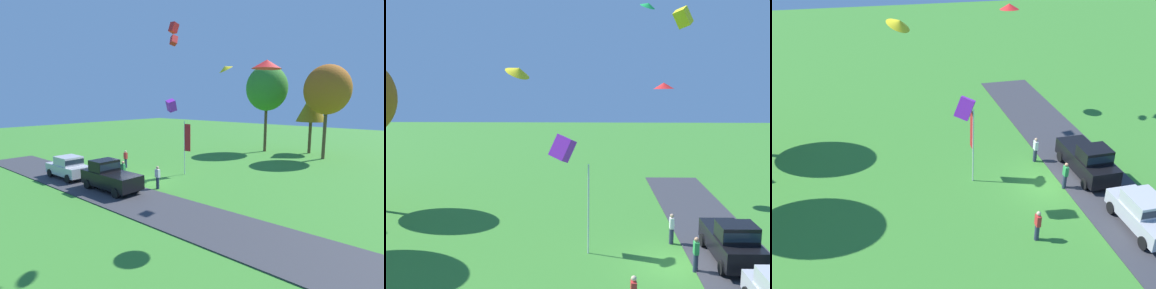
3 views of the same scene
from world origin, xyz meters
The scene contains 16 objects.
ground_plane centered at (0.00, 0.00, 0.00)m, with size 120.00×120.00×0.00m, color #3D842D.
pavement_strip centered at (0.00, -2.88, 0.03)m, with size 36.00×4.40×0.06m, color #38383D.
car_sedan_near_entrance centered at (-4.98, -2.93, 1.04)m, with size 4.41×1.97×1.84m.
car_pickup_mid_row centered at (0.51, -2.68, 1.11)m, with size 5.01×2.07×2.14m.
person_watching_sky centered at (2.87, -0.16, 0.88)m, with size 0.36×0.24×1.71m.
person_on_lawn centered at (-4.60, 2.67, 0.88)m, with size 0.36×0.24×1.71m.
person_beside_suv centered at (-0.57, -0.67, 0.88)m, with size 0.36×0.24×1.71m.
tree_lone_near centered at (1.43, 19.99, 7.95)m, with size 5.11×5.11×10.79m.
tree_right_of_center centered at (6.27, 22.26, 5.63)m, with size 3.52×3.52×7.44m.
tree_far_right centered at (8.71, 19.58, 7.60)m, with size 4.88×4.88×10.31m.
flag_banner centered at (1.74, 4.39, 2.99)m, with size 0.71×0.08×4.72m.
kite_box_over_trees centered at (-1.16, 5.54, 6.01)m, with size 0.73×0.73×1.02m, color purple.
kite_delta_high_left centered at (11.71, -0.98, 8.30)m, with size 1.48×1.48×0.44m, color red.
kite_delta_low_drifter centered at (3.17, 8.10, 9.37)m, with size 1.35×1.35×0.33m, color yellow.
kite_box_near_flag centered at (-8.00, 13.19, 15.35)m, with size 0.83×0.83×1.16m, color red.
kite_box_mid_center centered at (-7.23, 12.38, 13.64)m, with size 0.73×0.73×1.02m, color red.
Camera 1 is at (18.65, -14.98, 6.57)m, focal length 28.00 mm.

